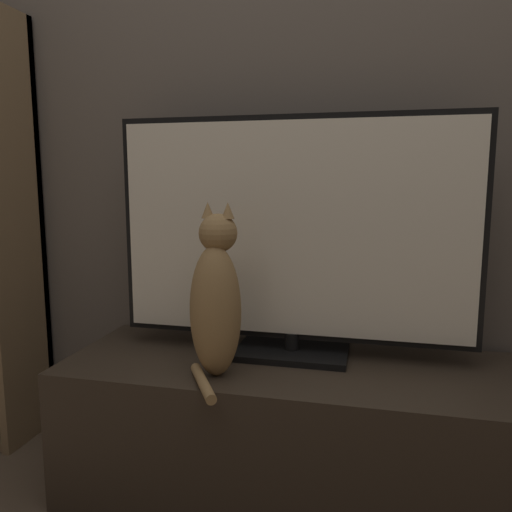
% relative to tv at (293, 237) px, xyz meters
% --- Properties ---
extents(wall_back, '(4.80, 0.05, 2.60)m').
position_rel_tv_xyz_m(wall_back, '(0.01, 0.23, 0.49)').
color(wall_back, '#60564C').
rests_on(wall_back, ground_plane).
extents(tv_stand, '(1.38, 0.51, 0.43)m').
position_rel_tv_xyz_m(tv_stand, '(0.01, -0.07, -0.59)').
color(tv_stand, '#33281E').
rests_on(tv_stand, ground_plane).
extents(tv, '(1.11, 0.21, 0.74)m').
position_rel_tv_xyz_m(tv, '(0.00, 0.00, 0.00)').
color(tv, black).
rests_on(tv, tv_stand).
extents(cat, '(0.15, 0.28, 0.49)m').
position_rel_tv_xyz_m(cat, '(-0.18, -0.21, -0.16)').
color(cat, '#997547').
rests_on(cat, tv_stand).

